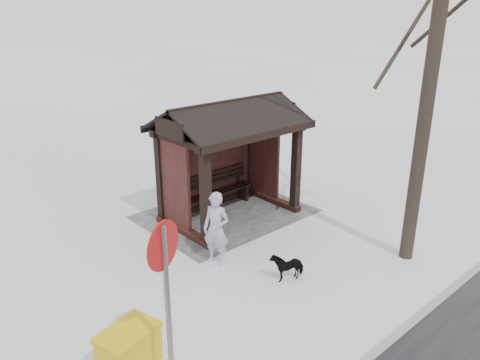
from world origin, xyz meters
name	(u,v)px	position (x,y,z in m)	size (l,w,h in m)	color
ground	(231,216)	(0.00, 0.00, 0.00)	(120.00, 120.00, 0.00)	white
kerb	(428,310)	(0.00, 5.50, 0.01)	(120.00, 0.15, 0.06)	gray
trampled_patch	(226,214)	(0.00, -0.20, 0.01)	(4.20, 3.20, 0.02)	gray
bus_shelter	(226,136)	(0.00, -0.16, 2.17)	(3.60, 2.40, 3.09)	#3B1C15
pedestrian	(216,229)	(1.79, 1.61, 0.81)	(0.59, 0.39, 1.61)	#ADA5C2
dog	(287,265)	(1.11, 3.03, 0.28)	(0.31, 0.67, 0.57)	black
grit_bin	(129,349)	(4.76, 3.15, 0.35)	(1.02, 0.82, 0.69)	gold
road_sign	(165,276)	(4.53, 3.94, 1.89)	(0.64, 0.30, 2.67)	slate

